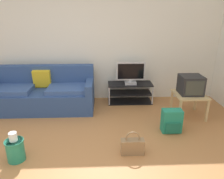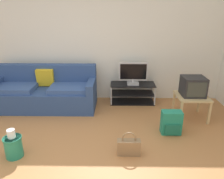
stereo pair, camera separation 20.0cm
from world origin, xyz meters
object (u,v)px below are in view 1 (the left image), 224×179
crt_tv (191,85)px  flat_tv (131,73)px  backpack (172,121)px  cleaning_bucket (15,149)px  tv_stand (130,93)px  side_table (189,97)px  handbag (132,146)px  couch (42,94)px

crt_tv → flat_tv: bearing=146.5°
crt_tv → backpack: (-0.51, -0.60, -0.44)m
flat_tv → cleaning_bucket: size_ratio=1.45×
tv_stand → crt_tv: crt_tv is taller
flat_tv → side_table: 1.31m
flat_tv → handbag: size_ratio=1.73×
couch → side_table: couch is taller
crt_tv → cleaning_bucket: (-2.87, -1.26, -0.46)m
couch → cleaning_bucket: 1.72m
tv_stand → handbag: bearing=-95.6°
handbag → cleaning_bucket: 1.62m
couch → handbag: (1.69, -1.63, -0.20)m
side_table → backpack: side_table is taller
side_table → backpack: bearing=-131.2°
tv_stand → cleaning_bucket: 2.69m
crt_tv → handbag: bearing=-136.5°
backpack → cleaning_bucket: bearing=-137.0°
crt_tv → tv_stand: bearing=145.7°
crt_tv → couch: bearing=171.3°
handbag → backpack: bearing=38.4°
couch → handbag: size_ratio=5.91×
backpack → handbag: (-0.74, -0.59, -0.07)m
couch → cleaning_bucket: (0.07, -1.71, -0.15)m
backpack → cleaning_bucket: (-2.36, -0.66, -0.02)m
tv_stand → side_table: (1.06, -0.74, 0.17)m
side_table → crt_tv: crt_tv is taller
tv_stand → handbag: tv_stand is taller
tv_stand → side_table: side_table is taller
side_table → backpack: (-0.51, -0.58, -0.20)m
tv_stand → side_table: 1.31m
couch → tv_stand: 1.90m
couch → cleaning_bucket: bearing=-87.7°
flat_tv → backpack: flat_tv is taller
couch → crt_tv: couch is taller
couch → flat_tv: flat_tv is taller
backpack → handbag: backpack is taller
flat_tv → tv_stand: bearing=90.0°
handbag → cleaning_bucket: cleaning_bucket is taller
backpack → tv_stand: bearing=140.0°
side_table → handbag: 1.73m
flat_tv → cleaning_bucket: (-1.81, -1.96, -0.50)m
cleaning_bucket → crt_tv: bearing=23.7°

